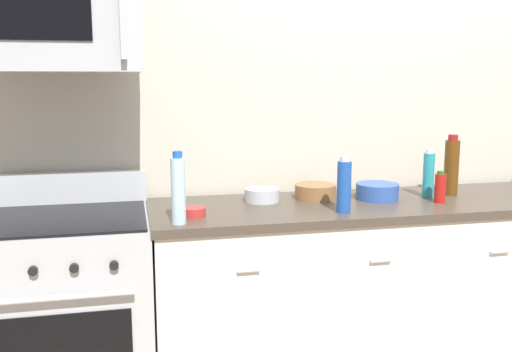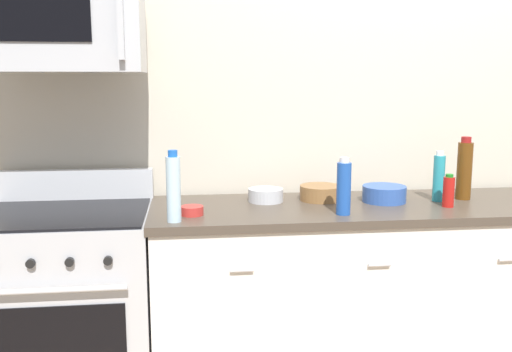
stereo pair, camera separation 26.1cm
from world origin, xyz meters
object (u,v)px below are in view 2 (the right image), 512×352
at_px(bottle_dish_soap, 439,177).
at_px(bottle_soda_blue, 344,188).
at_px(bottle_water_clear, 174,188).
at_px(bowl_wooden_salad, 321,192).
at_px(bottle_hot_sauce_red, 449,191).
at_px(bottle_wine_amber, 464,170).
at_px(range_oven, 71,306).
at_px(bowl_blue_mixing, 384,193).
at_px(microwave, 57,26).
at_px(bowl_steel_prep, 266,195).
at_px(bowl_red_small, 192,210).

bearing_deg(bottle_dish_soap, bottle_soda_blue, -158.06).
height_order(bottle_water_clear, bowl_wooden_salad, bottle_water_clear).
bearing_deg(bottle_hot_sauce_red, bottle_wine_amber, 45.91).
bearing_deg(bottle_soda_blue, bottle_dish_soap, 21.94).
height_order(range_oven, bowl_blue_mixing, range_oven).
xyz_separation_m(microwave, bowl_blue_mixing, (1.52, -0.00, -0.79)).
relative_size(range_oven, bowl_steel_prep, 6.18).
bearing_deg(range_oven, bowl_wooden_salad, 5.59).
bearing_deg(microwave, bowl_steel_prep, 4.47).
relative_size(range_oven, bottle_water_clear, 3.49).
bearing_deg(bottle_water_clear, bowl_steel_prep, 38.59).
bearing_deg(bowl_wooden_salad, microwave, -176.50).
relative_size(bottle_water_clear, bowl_blue_mixing, 1.43).
xyz_separation_m(bottle_dish_soap, bowl_steel_prep, (-0.85, 0.09, -0.08)).
distance_m(bottle_water_clear, bowl_red_small, 0.18).
distance_m(microwave, bowl_red_small, 1.01).
bearing_deg(bowl_steel_prep, bowl_blue_mixing, -7.28).
bearing_deg(bottle_hot_sauce_red, microwave, 175.30).
bearing_deg(bottle_soda_blue, bowl_red_small, 174.27).
relative_size(microwave, bowl_red_small, 7.28).
xyz_separation_m(bottle_wine_amber, bowl_steel_prep, (-1.00, 0.06, -0.12)).
bearing_deg(bottle_water_clear, bottle_wine_amber, 11.46).
bearing_deg(bowl_wooden_salad, range_oven, -174.41).
distance_m(range_oven, bottle_wine_amber, 2.03).
relative_size(bottle_water_clear, bottle_wine_amber, 0.97).
bearing_deg(bowl_steel_prep, bottle_dish_soap, -6.07).
bearing_deg(bowl_blue_mixing, microwave, 179.97).
relative_size(bottle_soda_blue, bowl_wooden_salad, 1.24).
height_order(bottle_dish_soap, bowl_blue_mixing, bottle_dish_soap).
distance_m(bottle_hot_sauce_red, bowl_red_small, 1.21).
bearing_deg(microwave, range_oven, -90.29).
bearing_deg(bowl_wooden_salad, bottle_soda_blue, -84.47).
distance_m(bottle_dish_soap, bowl_steel_prep, 0.86).
bearing_deg(bowl_red_small, bottle_wine_amber, 7.59).
bearing_deg(bottle_dish_soap, bowl_red_small, -172.90).
bearing_deg(bowl_red_small, bowl_wooden_salad, 20.72).
bearing_deg(bottle_dish_soap, bowl_blue_mixing, 176.52).
height_order(bottle_soda_blue, bowl_steel_prep, bottle_soda_blue).
bearing_deg(bowl_red_small, microwave, 163.57).
xyz_separation_m(bottle_water_clear, bowl_wooden_salad, (0.72, 0.35, -0.11)).
xyz_separation_m(bottle_dish_soap, bowl_blue_mixing, (-0.27, 0.02, -0.08)).
relative_size(bottle_soda_blue, bowl_steel_prep, 1.49).
bearing_deg(bowl_blue_mixing, bowl_steel_prep, 172.72).
bearing_deg(bowl_red_small, bowl_blue_mixing, 10.07).
distance_m(bowl_blue_mixing, bowl_wooden_salad, 0.31).
height_order(bottle_wine_amber, bowl_blue_mixing, bottle_wine_amber).
relative_size(bottle_dish_soap, bowl_red_small, 2.45).
distance_m(microwave, bowl_blue_mixing, 1.71).
bearing_deg(bottle_dish_soap, bowl_steel_prep, 173.93).
bearing_deg(bottle_water_clear, bowl_blue_mixing, 15.22).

